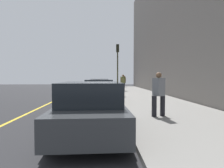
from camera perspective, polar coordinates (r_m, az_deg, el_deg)
ground_plane at (r=16.55m, az=-3.56°, el=-3.65°), size 56.00×56.00×0.00m
sidewalk at (r=16.81m, az=7.78°, el=-3.32°), size 28.00×4.60×0.15m
building_facade at (r=18.40m, az=16.93°, el=20.52°), size 32.00×0.80×15.00m
lane_stripe_centre at (r=16.91m, az=-14.49°, el=-3.58°), size 28.00×0.14×0.01m
snow_bank_curb at (r=15.66m, az=-1.05°, el=-3.57°), size 5.21×0.56×0.22m
parked_car_charcoal at (r=5.32m, az=-6.54°, el=-7.54°), size 4.23×1.97×1.51m
parked_car_white at (r=11.54m, az=-4.02°, el=-2.35°), size 4.55×1.92×1.51m
parked_car_red at (r=17.48m, az=-3.82°, el=-0.86°), size 4.33×1.97×1.51m
pedestrian_burgundy_coat at (r=28.45m, az=3.91°, el=0.94°), size 0.58×0.51×1.77m
pedestrian_grey_coat at (r=7.17m, az=14.48°, el=-2.72°), size 0.52×0.55×1.70m
pedestrian_olive_coat at (r=20.28m, az=3.50°, el=0.59°), size 0.54×0.59×1.84m
traffic_light_pole at (r=16.69m, az=1.77°, el=7.39°), size 0.35×0.26×4.52m
rolling_suitcase at (r=28.99m, az=3.85°, el=-0.28°), size 0.34×0.22×0.99m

